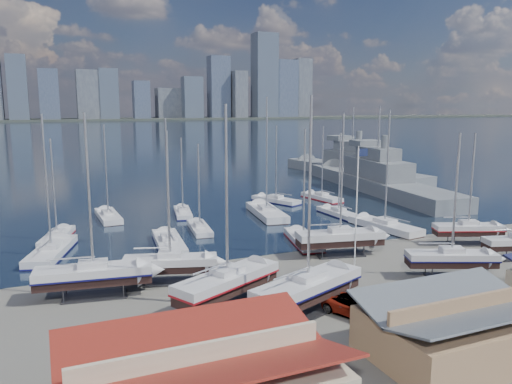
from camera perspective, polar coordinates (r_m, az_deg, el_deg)
name	(u,v)px	position (r m, az deg, el deg)	size (l,w,h in m)	color
ground	(332,280)	(49.72, 8.65, -9.93)	(1400.00, 1400.00, 0.00)	#605E59
water	(83,132)	(350.91, -19.19, 6.52)	(1400.00, 600.00, 0.40)	#1A253D
far_shore	(65,120)	(610.33, -21.01, 7.71)	(1400.00, 80.00, 2.20)	#2D332D
skyline	(55,85)	(604.04, -21.97, 11.25)	(639.14, 43.80, 107.69)	#475166
shed_red	(202,380)	(28.52, -6.20, -20.54)	(14.70, 9.45, 4.51)	#BFB293
shed_grey	(459,325)	(37.33, 22.15, -13.90)	(12.60, 8.40, 4.17)	#8C6B4C
sailboat_cradle_0	(94,274)	(46.71, -18.07, -8.93)	(10.32, 4.21, 16.18)	#2D2D33
sailboat_cradle_1	(227,281)	(42.73, -3.28, -10.16)	(10.67, 7.35, 16.86)	#2D2D33
sailboat_cradle_2	(170,263)	(48.51, -9.77, -7.98)	(9.13, 5.00, 14.49)	#2D2D33
sailboat_cradle_3	(308,287)	(41.48, 5.95, -10.78)	(11.27, 6.88, 17.51)	#2D2D33
sailboat_cradle_4	(340,237)	(57.18, 9.59, -5.15)	(10.13, 4.65, 15.97)	#2D2D33
sailboat_cradle_5	(451,258)	(52.92, 21.44, -7.04)	(8.96, 5.70, 14.21)	#2D2D33
sailboat_cradle_6	(468,229)	(66.06, 23.09, -3.90)	(8.52, 5.25, 13.55)	#2D2D33
sailboat_moored_0	(52,253)	(61.21, -22.33, -6.48)	(6.31, 11.52, 16.60)	black
sailboat_moored_1	(57,238)	(67.96, -21.78, -4.86)	(4.96, 9.28, 13.37)	black
sailboat_moored_2	(108,217)	(77.56, -16.52, -2.79)	(3.05, 9.85, 14.75)	black
sailboat_moored_3	(169,244)	(61.02, -9.91, -5.92)	(4.06, 10.97, 16.03)	black
sailboat_moored_4	(200,229)	(67.87, -6.45, -4.21)	(3.25, 8.38, 12.33)	black
sailboat_moored_5	(183,213)	(78.02, -8.36, -2.42)	(3.84, 8.67, 12.53)	black
sailboat_moored_6	(303,241)	(61.88, 5.42, -5.59)	(4.93, 10.16, 14.64)	black
sailboat_moored_7	(267,214)	(76.57, 1.21, -2.53)	(5.27, 12.88, 18.88)	black
sailboat_moored_8	(276,201)	(87.29, 2.29, -1.02)	(6.24, 9.65, 14.04)	black
sailboat_moored_9	(385,227)	(70.51, 14.49, -3.94)	(4.82, 11.59, 16.98)	black
sailboat_moored_10	(338,214)	(77.78, 9.41, -2.49)	(2.80, 8.97, 13.28)	black
sailboat_moored_11	(322,198)	(90.59, 7.51, -0.70)	(3.82, 9.50, 13.80)	black
naval_ship_east	(377,182)	(102.12, 13.62, 1.07)	(13.59, 49.11, 18.37)	slate
naval_ship_west	(351,170)	(121.65, 10.85, 2.54)	(12.28, 45.13, 18.01)	slate
car_a	(234,343)	(35.86, -2.56, -16.82)	(1.50, 3.72, 1.27)	gray
car_b	(410,310)	(42.39, 17.16, -12.72)	(1.64, 4.70, 1.55)	gray
car_c	(357,307)	(41.85, 11.50, -12.73)	(2.65, 5.75, 1.60)	gray
car_d	(493,294)	(48.42, 25.50, -10.43)	(2.07, 5.09, 1.48)	gray
flagpole	(358,201)	(50.21, 11.53, -0.98)	(1.13, 0.12, 12.88)	white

